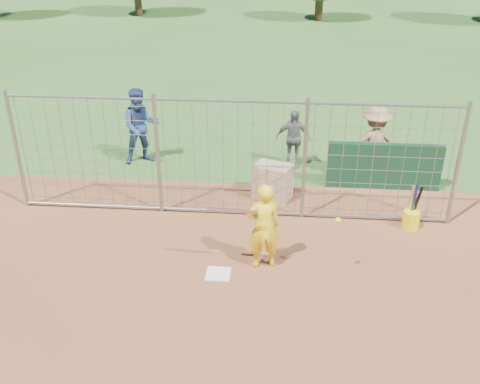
# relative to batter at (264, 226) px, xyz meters

# --- Properties ---
(ground) EXTENTS (100.00, 100.00, 0.00)m
(ground) POSITION_rel_batter_xyz_m (-0.77, -0.15, -0.82)
(ground) COLOR #2D591E
(ground) RESTS_ON ground
(home_plate) EXTENTS (0.43, 0.43, 0.02)m
(home_plate) POSITION_rel_batter_xyz_m (-0.77, -0.35, -0.81)
(home_plate) COLOR silver
(home_plate) RESTS_ON ground
(dugout_wall) EXTENTS (2.60, 0.20, 1.10)m
(dugout_wall) POSITION_rel_batter_xyz_m (2.63, 3.45, -0.27)
(dugout_wall) COLOR #11381E
(dugout_wall) RESTS_ON ground
(batter) EXTENTS (0.68, 0.54, 1.64)m
(batter) POSITION_rel_batter_xyz_m (0.00, 0.00, 0.00)
(batter) COLOR yellow
(batter) RESTS_ON ground
(bystander_a) EXTENTS (1.17, 1.07, 1.95)m
(bystander_a) POSITION_rel_batter_xyz_m (-3.32, 4.47, 0.16)
(bystander_a) COLOR navy
(bystander_a) RESTS_ON ground
(bystander_b) EXTENTS (0.89, 0.38, 1.50)m
(bystander_b) POSITION_rel_batter_xyz_m (0.53, 4.52, -0.07)
(bystander_b) COLOR #5A5A5F
(bystander_b) RESTS_ON ground
(bystander_c) EXTENTS (1.25, 0.79, 1.85)m
(bystander_c) POSITION_rel_batter_xyz_m (2.42, 3.83, 0.10)
(bystander_c) COLOR #946B51
(bystander_c) RESTS_ON ground
(equipment_bin) EXTENTS (0.94, 0.80, 0.80)m
(equipment_bin) POSITION_rel_batter_xyz_m (0.08, 2.72, -0.42)
(equipment_bin) COLOR tan
(equipment_bin) RESTS_ON ground
(equipment_in_play) EXTENTS (2.24, 0.12, 0.17)m
(equipment_in_play) POSITION_rel_batter_xyz_m (-0.09, -0.29, 0.42)
(equipment_in_play) COLOR silver
(equipment_in_play) RESTS_ON ground
(bucket_with_bats) EXTENTS (0.34, 0.38, 0.98)m
(bucket_with_bats) POSITION_rel_batter_xyz_m (2.94, 1.61, -0.58)
(bucket_with_bats) COLOR yellow
(bucket_with_bats) RESTS_ON ground
(backstop_fence) EXTENTS (9.08, 0.08, 2.60)m
(backstop_fence) POSITION_rel_batter_xyz_m (-0.77, 1.85, 0.44)
(backstop_fence) COLOR gray
(backstop_fence) RESTS_ON ground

